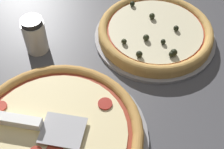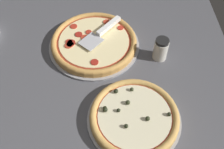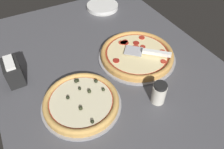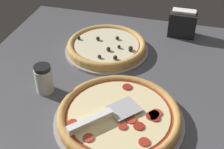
{
  "view_description": "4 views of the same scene",
  "coord_description": "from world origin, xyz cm",
  "px_view_note": "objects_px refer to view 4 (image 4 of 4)",
  "views": [
    {
      "loc": [
        27.95,
        -23.36,
        61.64
      ],
      "look_at": [
        -14.39,
        2.58,
        3.0
      ],
      "focal_mm": 50.0,
      "sensor_mm": 36.0,
      "label": 1
    },
    {
      "loc": [
        -12.56,
        66.41,
        86.17
      ],
      "look_at": [
        -14.39,
        2.58,
        3.0
      ],
      "focal_mm": 42.0,
      "sensor_mm": 36.0,
      "label": 2
    },
    {
      "loc": [
        -77.74,
        36.73,
        76.65
      ],
      "look_at": [
        -14.39,
        2.58,
        3.0
      ],
      "focal_mm": 35.0,
      "sensor_mm": 36.0,
      "label": 3
    },
    {
      "loc": [
        9.33,
        -83.06,
        70.08
      ],
      "look_at": [
        -14.39,
        2.58,
        3.0
      ],
      "focal_mm": 50.0,
      "sensor_mm": 36.0,
      "label": 4
    }
  ],
  "objects_px": {
    "serving_spatula": "(98,118)",
    "pizza_front": "(119,115)",
    "napkin_holder": "(183,24)",
    "pizza_back": "(107,46)",
    "parmesan_shaker": "(44,79)"
  },
  "relations": [
    {
      "from": "serving_spatula",
      "to": "napkin_holder",
      "type": "xyz_separation_m",
      "value": [
        0.18,
        0.65,
        0.01
      ]
    },
    {
      "from": "serving_spatula",
      "to": "pizza_back",
      "type": "bearing_deg",
      "value": 102.83
    },
    {
      "from": "pizza_back",
      "to": "napkin_holder",
      "type": "bearing_deg",
      "value": 37.42
    },
    {
      "from": "napkin_holder",
      "to": "parmesan_shaker",
      "type": "bearing_deg",
      "value": -128.86
    },
    {
      "from": "pizza_front",
      "to": "serving_spatula",
      "type": "distance_m",
      "value": 0.08
    },
    {
      "from": "pizza_back",
      "to": "parmesan_shaker",
      "type": "bearing_deg",
      "value": -114.04
    },
    {
      "from": "pizza_front",
      "to": "pizza_back",
      "type": "xyz_separation_m",
      "value": [
        -0.15,
        0.38,
        0.0
      ]
    },
    {
      "from": "serving_spatula",
      "to": "pizza_front",
      "type": "bearing_deg",
      "value": 46.68
    },
    {
      "from": "pizza_back",
      "to": "parmesan_shaker",
      "type": "relative_size",
      "value": 3.09
    },
    {
      "from": "pizza_back",
      "to": "serving_spatula",
      "type": "height_order",
      "value": "serving_spatula"
    },
    {
      "from": "pizza_back",
      "to": "parmesan_shaker",
      "type": "distance_m",
      "value": 0.33
    },
    {
      "from": "pizza_front",
      "to": "pizza_back",
      "type": "height_order",
      "value": "pizza_back"
    },
    {
      "from": "pizza_front",
      "to": "pizza_back",
      "type": "relative_size",
      "value": 1.18
    },
    {
      "from": "napkin_holder",
      "to": "pizza_back",
      "type": "bearing_deg",
      "value": -142.58
    },
    {
      "from": "pizza_front",
      "to": "napkin_holder",
      "type": "distance_m",
      "value": 0.61
    }
  ]
}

